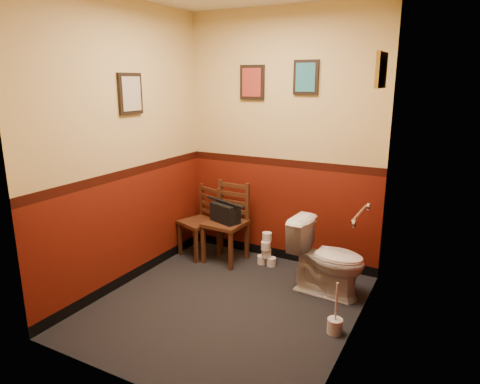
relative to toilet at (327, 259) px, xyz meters
The scene contains 16 objects.
floor 1.03m from the toilet, 138.37° to the right, with size 2.20×2.40×0.00m, color black.
wall_back 1.35m from the toilet, 142.13° to the left, with size 2.20×2.70×0.00m, color #591409.
wall_front 2.21m from the toilet, 111.37° to the right, with size 2.20×2.70×0.00m, color #591409.
wall_left 2.17m from the toilet, 160.63° to the right, with size 2.40×2.70×0.00m, color #591409.
wall_right 1.25m from the toilet, 59.30° to the right, with size 2.40×2.70×0.00m, color #591409.
grab_bar 0.79m from the toilet, 48.14° to the right, with size 0.05×0.56×0.06m.
framed_print_back_a 2.00m from the toilet, 153.24° to the left, with size 0.28×0.04×0.36m.
framed_print_back_b 1.80m from the toilet, 131.06° to the left, with size 0.26×0.04×0.34m.
framed_print_left 2.40m from the toilet, 163.30° to the right, with size 0.04×0.30×0.38m.
framed_print_right 1.74m from the toilet, ahead, with size 0.04×0.34×0.28m.
toilet is the anchor object (origin of this frame).
toilet_brush 0.73m from the toilet, 66.77° to the right, with size 0.12×0.12×0.44m.
chair_left 1.58m from the toilet, behind, with size 0.48×0.48×0.80m.
chair_right 1.25m from the toilet, 168.69° to the left, with size 0.43×0.43×0.88m.
handbag 1.26m from the toilet, behind, with size 0.37×0.26×0.24m.
tp_stack 0.85m from the toilet, 157.76° to the left, with size 0.21×0.13×0.37m.
Camera 1 is at (1.75, -3.02, 1.97)m, focal length 32.00 mm.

